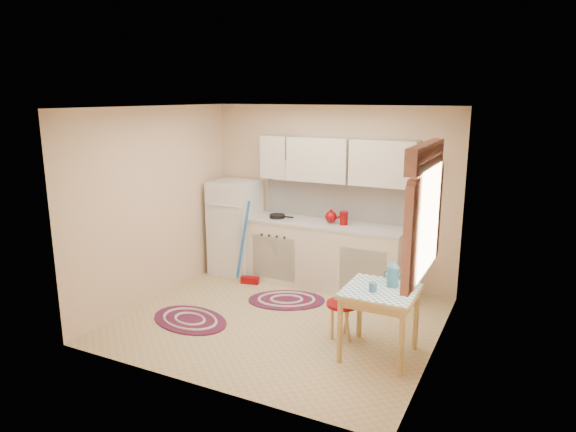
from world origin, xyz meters
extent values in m
plane|color=tan|center=(0.00, 0.00, 0.00)|extent=(3.60, 3.60, 0.00)
cube|color=silver|center=(0.00, 0.00, 2.50)|extent=(3.60, 3.20, 0.04)
cube|color=#CAAB88|center=(0.00, 1.60, 1.25)|extent=(3.60, 0.04, 2.50)
cube|color=#CAAB88|center=(0.00, -1.60, 1.25)|extent=(3.60, 0.04, 2.50)
cube|color=#CAAB88|center=(-1.80, 0.00, 1.25)|extent=(0.04, 3.20, 2.50)
cube|color=#CAAB88|center=(1.80, 0.00, 1.25)|extent=(0.04, 3.20, 2.50)
cube|color=white|center=(0.12, 1.59, 1.20)|extent=(2.25, 0.03, 0.55)
cube|color=beige|center=(0.12, 1.44, 1.77)|extent=(2.25, 0.33, 0.60)
cube|color=white|center=(1.78, -0.55, 1.55)|extent=(0.04, 0.85, 0.95)
cube|color=silver|center=(-1.39, 1.25, 0.70)|extent=(0.65, 0.60, 1.40)
cube|color=beige|center=(0.02, 1.30, 0.44)|extent=(2.25, 0.60, 0.88)
cube|color=#B5B2AC|center=(0.02, 1.30, 0.90)|extent=(2.27, 0.62, 0.04)
cylinder|color=black|center=(-0.68, 1.25, 0.94)|extent=(0.23, 0.23, 0.05)
cylinder|color=#7F0407|center=(0.31, 1.30, 1.00)|extent=(0.14, 0.14, 0.16)
cube|color=tan|center=(1.30, -0.30, 0.36)|extent=(0.72, 0.72, 0.72)
cylinder|color=#7F0407|center=(0.83, -0.11, 0.21)|extent=(0.39, 0.39, 0.42)
cylinder|color=#2B6486|center=(1.25, -0.40, 0.77)|extent=(0.10, 0.10, 0.10)
camera|label=1|loc=(2.62, -5.07, 2.63)|focal=32.00mm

